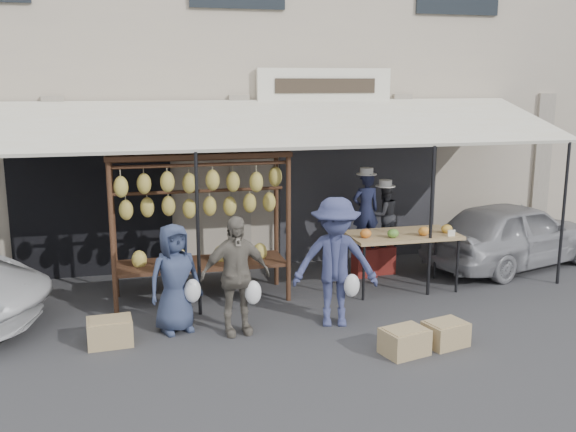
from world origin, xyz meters
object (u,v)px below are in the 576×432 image
vendor_left (366,210)px  crate_far (110,332)px  banana_rack (200,197)px  crate_near_a (404,342)px  produce_table (403,236)px  customer_left (175,278)px  customer_mid (235,276)px  customer_right (335,262)px  sedan (514,234)px  vendor_right (384,215)px  crate_near_b (445,334)px

vendor_left → crate_far: size_ratio=2.35×
banana_rack → crate_near_a: bearing=-50.2°
produce_table → customer_left: (-3.59, -0.89, -0.14)m
customer_mid → crate_far: bearing=173.9°
vendor_left → crate_near_a: size_ratio=2.44×
customer_mid → crate_near_a: 2.27m
customer_right → crate_near_a: size_ratio=3.34×
vendor_left → sedan: (2.76, -0.10, -0.53)m
customer_mid → customer_right: customer_right is taller
vendor_right → crate_far: 5.01m
customer_mid → customer_left: bearing=155.3°
crate_near_b → produce_table: bearing=80.3°
produce_table → crate_near_b: produce_table is taller
crate_near_a → crate_far: crate_far is taller
vendor_left → customer_right: 2.35m
crate_near_a → produce_table: bearing=66.9°
produce_table → sedan: size_ratio=0.49×
banana_rack → crate_far: (-1.31, -1.41, -1.40)m
produce_table → customer_mid: customer_mid is taller
vendor_left → crate_near_b: 3.17m
vendor_left → vendor_right: bearing=-168.2°
vendor_right → sedan: size_ratio=0.31×
produce_table → crate_near_a: bearing=-113.1°
customer_right → crate_near_a: 1.43m
customer_mid → banana_rack: bearing=95.5°
produce_table → crate_far: bearing=-165.6°
customer_right → crate_near_b: bearing=-27.4°
banana_rack → sedan: size_ratio=0.75×
customer_mid → crate_far: (-1.59, 0.01, -0.62)m
produce_table → crate_near_b: (-0.37, -2.18, -0.71)m
vendor_right → sedan: vendor_right is taller
customer_mid → produce_table: bearing=16.4°
banana_rack → sedan: 5.66m
vendor_right → customer_mid: customer_mid is taller
customer_left → crate_near_b: 3.51m
crate_near_a → customer_left: bearing=151.6°
vendor_right → crate_near_b: size_ratio=2.12×
customer_left → crate_near_b: customer_left is taller
customer_left → customer_mid: customer_mid is taller
produce_table → sedan: (2.45, 0.74, -0.27)m
vendor_right → vendor_left: bearing=3.2°
customer_left → sedan: bearing=-3.5°
vendor_left → customer_right: bearing=57.8°
customer_left → crate_near_a: (2.61, -1.41, -0.56)m
crate_near_a → crate_near_b: (0.60, 0.12, -0.01)m
vendor_left → vendor_right: (0.37, 0.09, -0.12)m
crate_near_a → sedan: (3.42, 3.03, 0.44)m
vendor_left → customer_left: (-3.28, -1.72, -0.40)m
banana_rack → customer_mid: (0.28, -1.42, -0.78)m
customer_mid → sedan: customer_mid is taller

